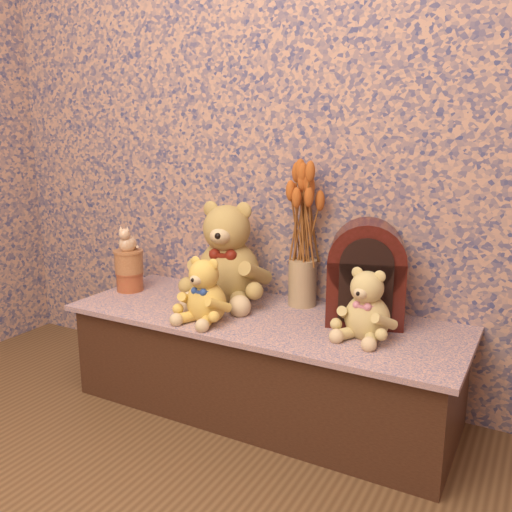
{
  "coord_description": "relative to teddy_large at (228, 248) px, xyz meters",
  "views": [
    {
      "loc": [
        0.91,
        -0.48,
        1.07
      ],
      "look_at": [
        0.0,
        1.18,
        0.62
      ],
      "focal_mm": 38.26,
      "sensor_mm": 36.0,
      "label": 1
    }
  ],
  "objects": [
    {
      "name": "dried_stalks",
      "position": [
        0.29,
        0.08,
        0.18
      ],
      "size": [
        0.28,
        0.28,
        0.42
      ],
      "primitive_type": null,
      "rotation": [
        0.0,
        0.0,
        0.34
      ],
      "color": "#B4521C",
      "rests_on": "ceramic_vase"
    },
    {
      "name": "biscuit_tin_upper",
      "position": [
        -0.44,
        -0.1,
        -0.09
      ],
      "size": [
        0.12,
        0.12,
        0.09
      ],
      "primitive_type": "cylinder",
      "rotation": [
        0.0,
        0.0,
        -0.03
      ],
      "color": "tan",
      "rests_on": "biscuit_tin_lower"
    },
    {
      "name": "teddy_large",
      "position": [
        0.0,
        0.0,
        0.0
      ],
      "size": [
        0.43,
        0.48,
        0.44
      ],
      "primitive_type": null,
      "rotation": [
        0.0,
        0.0,
        0.24
      ],
      "color": "#A58140",
      "rests_on": "display_shelf"
    },
    {
      "name": "biscuit_tin_lower",
      "position": [
        -0.44,
        -0.1,
        -0.18
      ],
      "size": [
        0.14,
        0.14,
        0.08
      ],
      "primitive_type": "cylinder",
      "rotation": [
        0.0,
        0.0,
        -0.26
      ],
      "color": "#B66F35",
      "rests_on": "display_shelf"
    },
    {
      "name": "teddy_medium",
      "position": [
        0.06,
        -0.25,
        -0.09
      ],
      "size": [
        0.21,
        0.25,
        0.25
      ],
      "primitive_type": null,
      "rotation": [
        0.0,
        0.0,
        -0.05
      ],
      "color": "gold",
      "rests_on": "display_shelf"
    },
    {
      "name": "cat_figurine",
      "position": [
        -0.44,
        -0.1,
        0.01
      ],
      "size": [
        0.11,
        0.11,
        0.11
      ],
      "primitive_type": null,
      "rotation": [
        0.0,
        0.0,
        0.29
      ],
      "color": "silver",
      "rests_on": "biscuit_tin_upper"
    },
    {
      "name": "cathedral_radio",
      "position": [
        0.57,
        0.01,
        -0.03
      ],
      "size": [
        0.31,
        0.26,
        0.37
      ],
      "primitive_type": null,
      "rotation": [
        0.0,
        0.0,
        0.3
      ],
      "color": "#3E120B",
      "rests_on": "display_shelf"
    },
    {
      "name": "display_shelf",
      "position": [
        0.22,
        -0.11,
        -0.41
      ],
      "size": [
        1.49,
        0.55,
        0.38
      ],
      "primitive_type": "cube",
      "color": "#3B457A",
      "rests_on": "ground"
    },
    {
      "name": "ceramic_vase",
      "position": [
        0.29,
        0.08,
        -0.13
      ],
      "size": [
        0.14,
        0.14,
        0.19
      ],
      "primitive_type": "cylinder",
      "rotation": [
        0.0,
        0.0,
        0.34
      ],
      "color": "tan",
      "rests_on": "display_shelf"
    },
    {
      "name": "teddy_small",
      "position": [
        0.62,
        -0.13,
        -0.09
      ],
      "size": [
        0.23,
        0.27,
        0.26
      ],
      "primitive_type": null,
      "rotation": [
        0.0,
        0.0,
        -0.14
      ],
      "color": "#D0B763",
      "rests_on": "display_shelf"
    }
  ]
}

